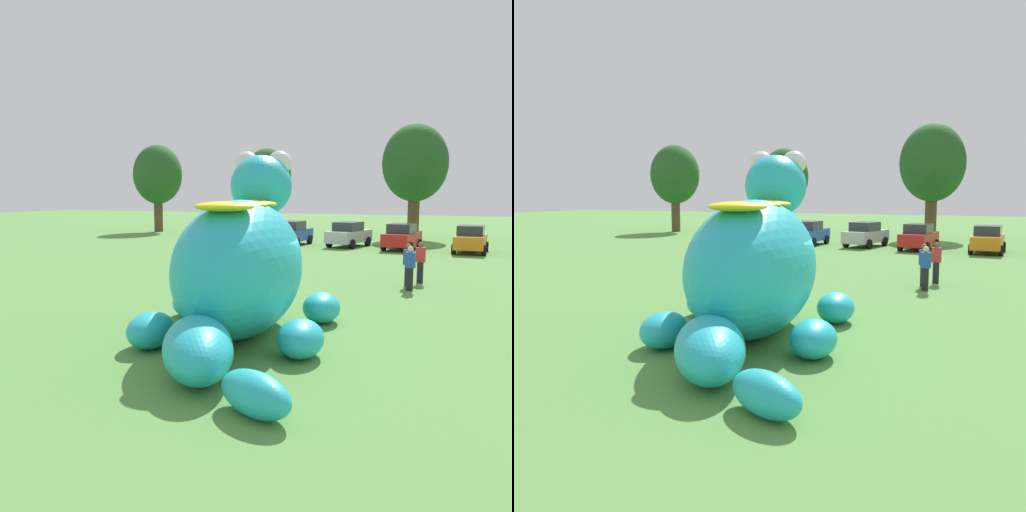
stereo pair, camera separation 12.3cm
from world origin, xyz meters
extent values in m
plane|color=#568E42|center=(0.00, 0.00, 0.00)|extent=(160.00, 160.00, 0.00)
ellipsoid|color=#23B2C6|center=(-0.28, -0.93, 1.77)|extent=(4.35, 6.80, 3.55)
ellipsoid|color=#23B2C6|center=(-0.82, 1.69, 3.92)|extent=(2.24, 2.39, 1.87)
sphere|color=white|center=(-1.38, 1.86, 4.63)|extent=(0.75, 0.75, 0.75)
sphere|color=white|center=(-0.37, 2.07, 4.63)|extent=(0.75, 0.75, 0.75)
ellipsoid|color=yellow|center=(-0.57, 0.45, 3.40)|extent=(1.62, 1.39, 0.24)
ellipsoid|color=yellow|center=(-0.28, -0.93, 3.40)|extent=(1.62, 1.39, 0.24)
ellipsoid|color=yellow|center=(0.03, -2.48, 3.40)|extent=(1.62, 1.39, 0.24)
ellipsoid|color=#23B2C6|center=(-2.56, 0.37, 0.43)|extent=(1.36, 1.70, 0.87)
ellipsoid|color=#23B2C6|center=(1.30, 1.16, 0.43)|extent=(1.36, 1.70, 0.87)
ellipsoid|color=#23B2C6|center=(-1.71, -2.99, 0.43)|extent=(1.36, 1.70, 0.87)
ellipsoid|color=#23B2C6|center=(1.84, -2.27, 0.43)|extent=(1.36, 1.70, 0.87)
ellipsoid|color=#23B2C6|center=(0.44, -4.49, 0.62)|extent=(2.69, 3.16, 1.24)
ellipsoid|color=#23B2C6|center=(2.22, -5.68, 0.38)|extent=(1.79, 1.41, 0.76)
cube|color=white|center=(-11.46, 22.48, 0.72)|extent=(1.88, 4.17, 0.80)
cube|color=#2D333D|center=(-11.46, 22.33, 1.42)|extent=(1.58, 2.03, 0.60)
cylinder|color=black|center=(-12.25, 23.79, 0.32)|extent=(0.27, 0.65, 0.64)
cylinder|color=black|center=(-10.55, 23.72, 0.32)|extent=(0.27, 0.65, 0.64)
cylinder|color=black|center=(-12.36, 21.25, 0.32)|extent=(0.27, 0.65, 0.64)
cylinder|color=black|center=(-10.66, 21.18, 0.32)|extent=(0.27, 0.65, 0.64)
cube|color=#2347B7|center=(-7.44, 22.92, 0.72)|extent=(1.85, 4.16, 0.80)
cube|color=#2D333D|center=(-7.45, 22.77, 1.42)|extent=(1.57, 2.02, 0.60)
cylinder|color=black|center=(-8.24, 24.22, 0.32)|extent=(0.26, 0.65, 0.64)
cylinder|color=black|center=(-6.54, 24.16, 0.32)|extent=(0.26, 0.65, 0.64)
cylinder|color=black|center=(-8.34, 21.68, 0.32)|extent=(0.26, 0.65, 0.64)
cylinder|color=black|center=(-6.64, 21.62, 0.32)|extent=(0.26, 0.65, 0.64)
cube|color=#B7BABF|center=(-3.43, 23.36, 0.72)|extent=(2.50, 4.36, 0.80)
cube|color=#2D333D|center=(-3.46, 23.21, 1.42)|extent=(1.87, 2.23, 0.60)
cylinder|color=black|center=(-4.00, 24.78, 0.32)|extent=(0.37, 0.68, 0.64)
cylinder|color=black|center=(-2.34, 24.43, 0.32)|extent=(0.37, 0.68, 0.64)
cylinder|color=black|center=(-4.52, 22.29, 0.32)|extent=(0.37, 0.68, 0.64)
cylinder|color=black|center=(-2.86, 21.94, 0.32)|extent=(0.37, 0.68, 0.64)
cube|color=red|center=(0.27, 22.70, 0.72)|extent=(2.09, 4.24, 0.80)
cube|color=#2D333D|center=(0.26, 22.55, 1.42)|extent=(1.68, 2.10, 0.60)
cylinder|color=black|center=(-0.45, 24.04, 0.32)|extent=(0.30, 0.66, 0.64)
cylinder|color=black|center=(1.24, 23.88, 0.32)|extent=(0.30, 0.66, 0.64)
cylinder|color=black|center=(-0.69, 21.51, 0.32)|extent=(0.30, 0.66, 0.64)
cylinder|color=black|center=(1.00, 21.35, 0.32)|extent=(0.30, 0.66, 0.64)
cube|color=orange|center=(4.48, 22.46, 0.72)|extent=(1.86, 4.16, 0.80)
cube|color=#2D333D|center=(4.48, 22.31, 1.42)|extent=(1.57, 2.02, 0.60)
cylinder|color=black|center=(3.68, 23.77, 0.32)|extent=(0.26, 0.65, 0.64)
cylinder|color=black|center=(5.38, 23.70, 0.32)|extent=(0.26, 0.65, 0.64)
cylinder|color=black|center=(3.59, 21.23, 0.32)|extent=(0.26, 0.65, 0.64)
cylinder|color=black|center=(5.28, 21.16, 0.32)|extent=(0.26, 0.65, 0.64)
cylinder|color=brown|center=(-23.88, 30.53, 1.45)|extent=(0.83, 0.83, 2.91)
ellipsoid|color=#235623|center=(-23.88, 30.53, 5.47)|extent=(4.65, 4.65, 5.58)
cylinder|color=brown|center=(-13.46, 32.77, 1.37)|extent=(0.78, 0.78, 2.74)
ellipsoid|color=#235623|center=(-13.46, 32.77, 5.15)|extent=(4.38, 4.38, 5.26)
cylinder|color=brown|center=(-0.31, 32.25, 1.63)|extent=(0.93, 0.93, 3.26)
ellipsoid|color=#235623|center=(-0.31, 32.25, 6.13)|extent=(5.22, 5.22, 6.26)
cylinder|color=#726656|center=(-9.62, 16.38, 0.44)|extent=(0.26, 0.26, 0.88)
cube|color=white|center=(-9.62, 16.38, 1.18)|extent=(0.38, 0.22, 0.60)
sphere|color=#9E7051|center=(-9.62, 16.38, 1.60)|extent=(0.22, 0.22, 0.22)
cylinder|color=black|center=(2.70, 8.34, 0.44)|extent=(0.26, 0.26, 0.88)
cube|color=#2D4CA5|center=(2.70, 8.34, 1.18)|extent=(0.38, 0.22, 0.60)
sphere|color=brown|center=(2.70, 8.34, 1.60)|extent=(0.22, 0.22, 0.22)
cylinder|color=black|center=(2.90, 7.42, 0.44)|extent=(0.26, 0.26, 0.88)
cube|color=#2D4CA5|center=(2.90, 7.42, 1.18)|extent=(0.38, 0.22, 0.60)
sphere|color=beige|center=(2.90, 7.42, 1.60)|extent=(0.22, 0.22, 0.22)
cylinder|color=black|center=(3.04, 9.41, 0.44)|extent=(0.26, 0.26, 0.88)
cube|color=red|center=(3.04, 9.41, 1.18)|extent=(0.38, 0.22, 0.60)
sphere|color=brown|center=(3.04, 9.41, 1.60)|extent=(0.22, 0.22, 0.22)
camera|label=1|loc=(5.73, -13.67, 3.72)|focal=38.12mm
camera|label=2|loc=(5.84, -13.62, 3.72)|focal=38.12mm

